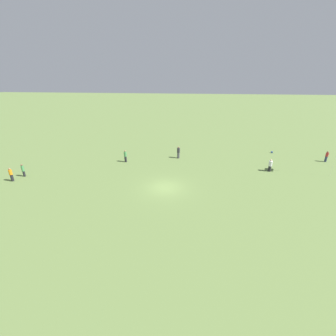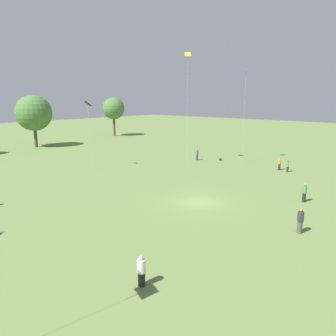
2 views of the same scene
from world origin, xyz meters
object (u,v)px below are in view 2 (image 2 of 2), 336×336
Objects in this scene: person_7 at (288,166)px; picnic_bag_0 at (220,159)px; person_6 at (197,155)px; person_8 at (304,193)px; kite_4 at (246,75)px; person_3 at (300,221)px; person_4 at (141,271)px; person_1 at (279,164)px; kite_3 at (188,61)px; kite_2 at (88,106)px.

person_7 reaches higher than picnic_bag_0.
person_6 is 23.62m from person_8.
person_3 is at bearing 32.77° from kite_4.
person_4 is at bearing -154.22° from picnic_bag_0.
person_6 is 1.02× the size of person_7.
picnic_bag_0 is (0.67, 10.15, -0.72)m from person_1.
person_3 is at bearing -30.70° from kite_3.
kite_4 is (13.70, 14.25, 12.41)m from person_8.
person_7 is at bearing 10.18° from person_1.
person_3 is 0.12× the size of kite_3.
kite_3 reaches higher than person_3.
person_7 is at bearing -83.43° from kite_2.
kite_4 is (21.60, 16.64, 12.38)m from person_3.
person_8 is 0.13× the size of kite_4.
person_6 is at bearing 172.54° from person_3.
picnic_bag_0 is (6.27, -2.05, -14.96)m from kite_3.
kite_4 reaches higher than person_7.
person_1 is 0.92× the size of person_3.
person_1 is at bearing -68.39° from person_4.
person_1 is 10.20m from picnic_bag_0.
person_7 is 3.73× the size of picnic_bag_0.
person_7 is at bearing 145.22° from person_3.
person_3 is 1.10× the size of person_7.
person_4 is 31.93m from kite_2.
kite_3 is at bearing 177.97° from person_3.
person_6 is (31.67, 19.43, 0.02)m from person_4.
person_4 is at bearing -152.01° from kite_2.
person_7 is 0.18× the size of kite_2.
person_8 is at bearing 57.95° from person_7.
person_6 reaches higher than person_4.
person_8 is (7.90, 2.40, -0.02)m from person_3.
person_4 is (-12.80, 3.89, -0.09)m from person_3.
person_7 is (0.93, -14.63, 0.01)m from person_6.
kite_3 is (14.79, 22.29, 14.18)m from person_3.
person_6 is 14.66m from person_7.
person_4 is 0.12× the size of kite_4.
person_1 is 13.31m from person_6.
kite_4 reaches higher than kite_2.
person_4 is 36.10m from kite_3.
kite_3 is at bearing 52.10° from person_8.
picnic_bag_0 is (17.94, -10.13, -8.77)m from kite_2.
kite_3 reaches higher than kite_2.
person_3 is at bearing 53.77° from person_7.
picnic_bag_0 is at bearing -60.48° from kite_2.
person_8 is (-11.90, -6.29, 0.04)m from person_7.
person_1 is 3.80× the size of picnic_bag_0.
kite_2 is 22.39m from picnic_bag_0.
person_8 is at bearing -83.11° from person_4.
person_1 is 14.66m from person_8.
kite_4 is at bearing -58.64° from person_4.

